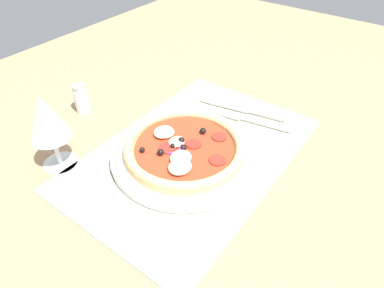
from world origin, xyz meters
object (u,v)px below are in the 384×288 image
object	(u,v)px
wine_glass	(46,120)
pepper_shaker	(81,99)
fork	(245,119)
knife	(241,109)
plate	(184,154)
pizza	(184,147)

from	to	relation	value
wine_glass	pepper_shaker	xyz separation A→B (cm)	(14.38, 10.45, -6.82)
fork	wine_glass	distance (cm)	40.43
knife	wine_glass	bearing A→B (deg)	51.72
plate	pizza	world-z (taller)	pizza
pizza	fork	distance (cm)	18.28
knife	plate	bearing A→B (deg)	77.58
pizza	wine_glass	size ratio (longest dim) A/B	1.54
plate	pepper_shaker	xyz separation A→B (cm)	(-0.79, 28.56, 2.19)
pizza	knife	world-z (taller)	pizza
fork	plate	bearing A→B (deg)	68.89
plate	wine_glass	distance (cm)	25.29
knife	pepper_shaker	size ratio (longest dim) A/B	2.98
plate	knife	bearing A→B (deg)	-1.77
pizza	knife	size ratio (longest dim) A/B	1.15
pizza	wine_glass	xyz separation A→B (cm)	(-15.05, 18.08, 7.24)
knife	pepper_shaker	world-z (taller)	pepper_shaker
wine_glass	knife	bearing A→B (deg)	-27.63
wine_glass	pepper_shaker	bearing A→B (deg)	36.00
pizza	pepper_shaker	xyz separation A→B (cm)	(-0.66, 28.53, 0.42)
plate	wine_glass	size ratio (longest dim) A/B	1.88
wine_glass	pepper_shaker	size ratio (longest dim) A/B	2.22
knife	pepper_shaker	distance (cm)	36.32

